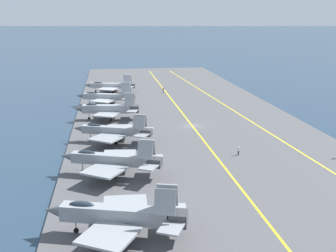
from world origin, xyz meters
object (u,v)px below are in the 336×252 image
(parked_jet_fourth, at_px, (108,109))
(parked_jet_fifth, at_px, (107,97))
(parked_jet_sixth, at_px, (111,86))
(parked_jet_third, at_px, (114,131))
(parked_jet_nearest, at_px, (117,215))
(crew_white_vest, at_px, (238,150))
(crew_brown_vest, at_px, (163,90))
(parked_jet_second, at_px, (112,160))

(parked_jet_fourth, relative_size, parked_jet_fifth, 0.93)
(parked_jet_fifth, relative_size, parked_jet_sixth, 1.01)
(parked_jet_third, xyz_separation_m, parked_jet_fifth, (36.40, 1.29, -0.00))
(parked_jet_fourth, distance_m, parked_jet_sixth, 36.98)
(parked_jet_third, height_order, parked_jet_fourth, parked_jet_fourth)
(parked_jet_nearest, bearing_deg, crew_white_vest, -40.90)
(parked_jet_nearest, distance_m, parked_jet_sixth, 93.23)
(parked_jet_sixth, height_order, crew_white_vest, parked_jet_sixth)
(parked_jet_third, distance_m, crew_white_vest, 24.66)
(parked_jet_fifth, distance_m, parked_jet_sixth, 20.15)
(parked_jet_nearest, bearing_deg, crew_brown_vest, -10.78)
(parked_jet_nearest, distance_m, parked_jet_fourth, 56.28)
(parked_jet_second, xyz_separation_m, parked_jet_fourth, (37.31, 0.56, -0.02))
(parked_jet_second, height_order, parked_jet_fourth, parked_jet_fourth)
(parked_jet_fifth, distance_m, crew_white_vest, 52.77)
(parked_jet_sixth, relative_size, crew_white_vest, 10.00)
(parked_jet_fourth, bearing_deg, crew_white_vest, -142.73)
(parked_jet_nearest, height_order, parked_jet_third, parked_jet_nearest)
(parked_jet_fifth, relative_size, crew_white_vest, 10.09)
(parked_jet_sixth, bearing_deg, parked_jet_nearest, 179.80)
(parked_jet_nearest, xyz_separation_m, parked_jet_fourth, (56.27, 0.82, -0.03))
(parked_jet_nearest, bearing_deg, parked_jet_fourth, 0.83)
(crew_white_vest, bearing_deg, parked_jet_third, 63.70)
(parked_jet_sixth, distance_m, crew_brown_vest, 17.19)
(parked_jet_nearest, bearing_deg, parked_jet_second, 0.78)
(parked_jet_second, xyz_separation_m, crew_white_vest, (6.85, -22.62, -1.72))
(parked_jet_third, bearing_deg, crew_white_vest, -116.30)
(parked_jet_fifth, height_order, crew_white_vest, parked_jet_fifth)
(parked_jet_second, bearing_deg, parked_jet_nearest, -179.22)
(parked_jet_second, relative_size, crew_white_vest, 9.88)
(parked_jet_nearest, relative_size, parked_jet_fifth, 0.98)
(parked_jet_second, distance_m, parked_jet_third, 17.77)
(parked_jet_fourth, height_order, crew_brown_vest, parked_jet_fourth)
(parked_jet_third, height_order, crew_white_vest, parked_jet_third)
(crew_brown_vest, distance_m, crew_white_vest, 65.18)
(parked_jet_fifth, xyz_separation_m, crew_white_vest, (-47.30, -23.34, -1.55))
(parked_jet_second, distance_m, parked_jet_sixth, 74.27)
(parked_jet_second, relative_size, parked_jet_fifth, 0.98)
(parked_jet_fifth, relative_size, crew_brown_vest, 9.99)
(parked_jet_nearest, height_order, parked_jet_fourth, parked_jet_nearest)
(parked_jet_nearest, height_order, parked_jet_sixth, parked_jet_nearest)
(parked_jet_fourth, xyz_separation_m, crew_brown_vest, (34.52, -18.10, -1.69))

